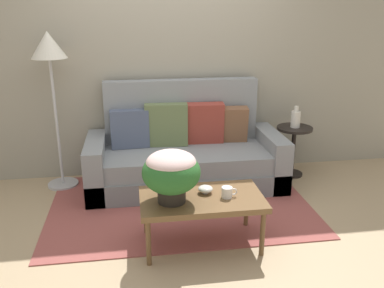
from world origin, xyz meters
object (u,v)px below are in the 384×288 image
coffee_table (202,201)px  coffee_mug (227,192)px  potted_plant (171,171)px  snack_bowl (205,189)px  table_vase (296,119)px  side_table (294,142)px  floor_lamp (50,60)px  couch (184,154)px

coffee_table → coffee_mug: bearing=-11.0°
potted_plant → snack_bowl: 0.38m
potted_plant → coffee_table: bearing=10.5°
coffee_table → table_vase: (1.31, 1.30, 0.29)m
coffee_table → potted_plant: size_ratio=2.20×
coffee_table → potted_plant: 0.39m
potted_plant → table_vase: bearing=41.0°
coffee_table → side_table: bearing=45.0°
coffee_table → floor_lamp: size_ratio=0.60×
side_table → floor_lamp: (-2.63, 0.09, 0.98)m
side_table → potted_plant: 2.08m
table_vase → potted_plant: bearing=-139.0°
potted_plant → table_vase: size_ratio=1.84×
floor_lamp → table_vase: (2.63, -0.09, -0.69)m
coffee_table → snack_bowl: 0.11m
coffee_table → potted_plant: potted_plant is taller
coffee_table → table_vase: bearing=44.9°
couch → side_table: (1.28, 0.05, 0.06)m
potted_plant → table_vase: (1.55, 1.35, -0.00)m
couch → coffee_table: bearing=-91.2°
side_table → floor_lamp: size_ratio=0.35×
potted_plant → coffee_mug: 0.50m
floor_lamp → coffee_mug: 2.28m
coffee_table → table_vase: size_ratio=4.05×
coffee_table → snack_bowl: (0.04, 0.06, 0.08)m
potted_plant → couch: bearing=78.1°
couch → table_vase: (1.28, 0.04, 0.34)m
couch → snack_bowl: couch is taller
coffee_table → side_table: (1.31, 1.31, 0.01)m
snack_bowl → couch: bearing=90.8°
coffee_mug → table_vase: (1.10, 1.34, 0.21)m
coffee_table → snack_bowl: snack_bowl is taller
potted_plant → table_vase: potted_plant is taller
couch → potted_plant: couch is taller
couch → snack_bowl: 1.20m
couch → side_table: 1.28m
couch → floor_lamp: size_ratio=1.26×
potted_plant → coffee_mug: (0.45, 0.01, -0.21)m
side_table → snack_bowl: 1.77m
snack_bowl → table_vase: 1.78m
snack_bowl → table_vase: bearing=44.4°
side_table → coffee_mug: side_table is taller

